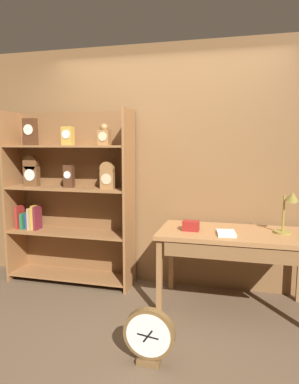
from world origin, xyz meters
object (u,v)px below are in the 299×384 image
at_px(desk_lamp, 289,209).
at_px(toolbox_small, 191,226).
at_px(bookshelf, 68,197).
at_px(open_repair_manual, 226,233).
at_px(workbench, 234,241).
at_px(round_clock_large, 149,336).

height_order(desk_lamp, toolbox_small, desk_lamp).
relative_size(bookshelf, toolbox_small, 12.53).
bearing_deg(bookshelf, toolbox_small, -11.95).
xyz_separation_m(bookshelf, open_repair_manual, (1.75, -0.37, -0.20)).
relative_size(toolbox_small, open_repair_manual, 0.69).
bearing_deg(bookshelf, open_repair_manual, -11.93).
bearing_deg(workbench, open_repair_manual, -124.40).
xyz_separation_m(desk_lamp, open_repair_manual, (-0.53, -0.15, -0.22)).
bearing_deg(toolbox_small, round_clock_large, -99.31).
bearing_deg(bookshelf, desk_lamp, -5.61).
bearing_deg(toolbox_small, open_repair_manual, -11.88).
distance_m(open_repair_manual, round_clock_large, 1.16).
height_order(workbench, open_repair_manual, open_repair_manual).
height_order(bookshelf, round_clock_large, bookshelf).
bearing_deg(desk_lamp, workbench, -174.12).
relative_size(bookshelf, open_repair_manual, 8.69).
bearing_deg(workbench, toolbox_small, -176.00).
height_order(toolbox_small, round_clock_large, toolbox_small).
xyz_separation_m(workbench, toolbox_small, (-0.40, -0.03, 0.13)).
relative_size(bookshelf, workbench, 1.38).
bearing_deg(desk_lamp, round_clock_large, -134.39).
bearing_deg(toolbox_small, desk_lamp, 5.02).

